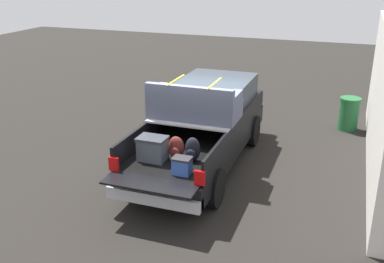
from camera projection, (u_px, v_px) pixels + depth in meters
ground_plane at (200, 165)px, 11.04m from camera, size 40.00×40.00×0.00m
pickup_truck at (205, 123)px, 11.01m from camera, size 6.05×2.06×2.23m
building_facade at (384, 99)px, 10.58m from camera, size 8.23×0.36×3.31m
trash_can at (349, 114)px, 13.23m from camera, size 0.60×0.60×0.98m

